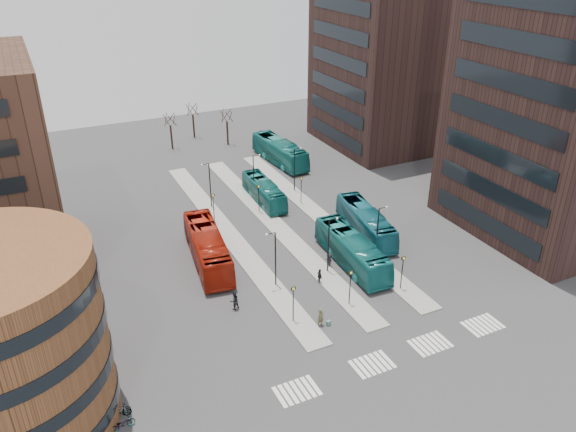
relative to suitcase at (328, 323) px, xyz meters
name	(u,v)px	position (x,y,z in m)	size (l,w,h in m)	color
ground	(411,392)	(1.75, -10.09, -0.24)	(160.00, 160.00, 0.00)	#303033
island_left	(229,235)	(-2.25, 19.91, -0.17)	(2.50, 45.00, 0.15)	gray
island_mid	(275,225)	(3.75, 19.91, -0.17)	(2.50, 45.00, 0.15)	gray
island_right	(318,215)	(9.75, 19.91, -0.17)	(2.50, 45.00, 0.15)	gray
suitcase	(328,323)	(0.00, 0.00, 0.00)	(0.39, 0.31, 0.49)	navy
red_bus	(207,247)	(-6.34, 15.27, 1.60)	(3.10, 13.26, 3.69)	#9F1C0C
teal_bus_a	(352,250)	(7.43, 8.18, 1.48)	(2.89, 12.36, 3.44)	#146465
teal_bus_b	(264,191)	(5.26, 26.72, 1.23)	(2.47, 10.57, 2.94)	#146563
teal_bus_c	(366,222)	(12.37, 13.13, 1.42)	(2.79, 11.92, 3.32)	#166070
teal_bus_d	(280,151)	(13.11, 38.57, 1.58)	(3.05, 13.05, 3.64)	#156A67
traveller	(321,317)	(-0.67, 0.30, 0.67)	(0.66, 0.44, 1.82)	brown
commuter_a	(234,301)	(-6.80, 6.07, 0.70)	(0.92, 0.72, 1.90)	black
commuter_b	(320,276)	(2.59, 6.43, 0.57)	(0.95, 0.40, 1.62)	black
commuter_c	(329,260)	(5.04, 8.85, 0.52)	(0.99, 0.57, 1.53)	black
bicycle_near	(122,424)	(-19.25, -3.98, 0.25)	(0.65, 1.87, 0.98)	gray
bicycle_mid	(119,412)	(-19.25, -2.78, 0.30)	(0.51, 1.80, 1.08)	gray
bicycle_far	(118,410)	(-19.25, -2.51, 0.23)	(0.62, 1.79, 0.94)	gray
crosswalk_stripes	(400,354)	(3.50, -6.09, -0.24)	(22.35, 2.40, 0.01)	silver
tower_near	(572,104)	(33.73, 5.91, 14.76)	(20.12, 20.00, 30.00)	#321F1B
tower_far	(393,51)	(33.73, 39.91, 14.76)	(20.12, 20.00, 30.00)	#321F1B
sign_poles	(298,233)	(3.35, 12.91, 2.16)	(12.45, 22.12, 3.65)	black
lamp_posts	(287,204)	(4.39, 17.91, 3.34)	(14.04, 20.24, 6.12)	black
bare_trees	(197,128)	(4.42, 52.57, 2.48)	(10.97, 8.14, 5.90)	black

